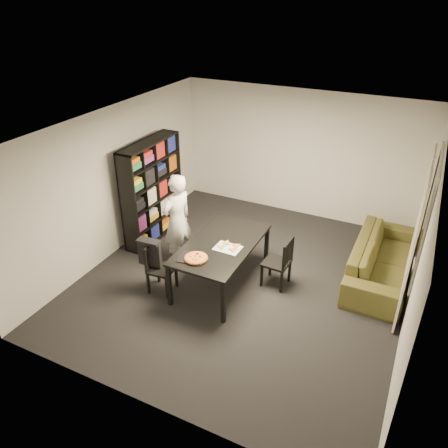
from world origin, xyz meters
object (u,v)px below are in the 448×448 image
at_px(chair_right, 282,260).
at_px(sofa, 382,260).
at_px(person, 177,221).
at_px(bookshelf, 152,191).
at_px(baking_tray, 192,258).
at_px(dining_table, 221,247).
at_px(chair_left, 157,264).
at_px(pepperoni_pizza, 196,258).

height_order(chair_right, sofa, chair_right).
bearing_deg(person, bookshelf, -108.17).
height_order(chair_right, baking_tray, chair_right).
xyz_separation_m(dining_table, chair_left, (-0.84, -0.60, -0.22)).
height_order(bookshelf, chair_left, bookshelf).
height_order(chair_right, person, person).
xyz_separation_m(baking_tray, sofa, (2.52, 1.88, -0.43)).
relative_size(bookshelf, person, 1.14).
bearing_deg(baking_tray, bookshelf, 139.56).
height_order(bookshelf, baking_tray, bookshelf).
bearing_deg(bookshelf, pepperoni_pizza, -39.34).
height_order(bookshelf, sofa, bookshelf).
height_order(bookshelf, dining_table, bookshelf).
relative_size(chair_right, pepperoni_pizza, 2.48).
relative_size(bookshelf, sofa, 0.83).
distance_m(chair_left, baking_tray, 0.70).
bearing_deg(baking_tray, sofa, 36.80).
distance_m(dining_table, chair_left, 1.05).
height_order(bookshelf, person, bookshelf).
height_order(dining_table, chair_right, chair_right).
relative_size(bookshelf, chair_left, 2.31).
distance_m(bookshelf, pepperoni_pizza, 2.21).
height_order(person, pepperoni_pizza, person).
bearing_deg(sofa, chair_left, 121.13).
distance_m(chair_right, baking_tray, 1.46).
bearing_deg(person, pepperoni_pizza, 61.79).
bearing_deg(person, chair_right, 110.58).
xyz_separation_m(chair_right, person, (-1.83, -0.14, 0.34)).
relative_size(person, baking_tray, 4.16).
bearing_deg(dining_table, bookshelf, 155.85).
relative_size(dining_table, sofa, 0.79).
relative_size(bookshelf, pepperoni_pizza, 5.43).
height_order(dining_table, person, person).
height_order(chair_left, baking_tray, chair_left).
height_order(chair_left, pepperoni_pizza, chair_left).
height_order(bookshelf, chair_right, bookshelf).
distance_m(dining_table, pepperoni_pizza, 0.60).
relative_size(chair_right, person, 0.52).
xyz_separation_m(dining_table, sofa, (2.32, 1.31, -0.35)).
bearing_deg(chair_right, person, -82.48).
bearing_deg(chair_left, chair_right, -66.07).
height_order(person, sofa, person).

